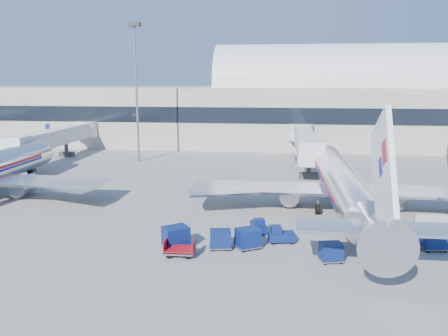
# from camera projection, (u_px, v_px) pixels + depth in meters

# --- Properties ---
(ground) EXTENTS (260.00, 260.00, 0.00)m
(ground) POSITION_uv_depth(u_px,v_px,m) (244.00, 222.00, 42.48)
(ground) COLOR gray
(ground) RESTS_ON ground
(terminal) EXTENTS (170.00, 28.15, 21.00)m
(terminal) POSITION_uv_depth(u_px,v_px,m) (202.00, 108.00, 97.02)
(terminal) COLOR #B2AA9E
(terminal) RESTS_ON ground
(airliner_main) EXTENTS (32.00, 37.26, 12.07)m
(airliner_main) POSITION_uv_depth(u_px,v_px,m) (343.00, 185.00, 45.12)
(airliner_main) COLOR silver
(airliner_main) RESTS_ON ground
(jetbridge_near) EXTENTS (4.40, 27.50, 6.25)m
(jetbridge_near) POSITION_uv_depth(u_px,v_px,m) (305.00, 141.00, 70.80)
(jetbridge_near) COLOR silver
(jetbridge_near) RESTS_ON ground
(jetbridge_mid) EXTENTS (4.40, 27.50, 6.25)m
(jetbridge_mid) POSITION_uv_depth(u_px,v_px,m) (59.00, 137.00, 75.67)
(jetbridge_mid) COLOR silver
(jetbridge_mid) RESTS_ON ground
(mast_west) EXTENTS (2.00, 1.20, 22.60)m
(mast_west) POSITION_uv_depth(u_px,v_px,m) (136.00, 72.00, 71.05)
(mast_west) COLOR slate
(mast_west) RESTS_ON ground
(barrier_near) EXTENTS (3.00, 0.55, 0.90)m
(barrier_near) POSITION_uv_depth(u_px,v_px,m) (430.00, 218.00, 42.25)
(barrier_near) COLOR #9E9E96
(barrier_near) RESTS_ON ground
(tug_lead) EXTENTS (2.39, 1.47, 1.46)m
(tug_lead) POSITION_uv_depth(u_px,v_px,m) (280.00, 235.00, 37.12)
(tug_lead) COLOR #0A1A52
(tug_lead) RESTS_ON ground
(tug_right) EXTENTS (2.53, 2.69, 1.61)m
(tug_right) POSITION_uv_depth(u_px,v_px,m) (386.00, 232.00, 37.60)
(tug_right) COLOR #0A1A52
(tug_right) RESTS_ON ground
(tug_left) EXTENTS (1.59, 2.36, 1.41)m
(tug_left) POSITION_uv_depth(u_px,v_px,m) (258.00, 226.00, 39.50)
(tug_left) COLOR #0A1A52
(tug_left) RESTS_ON ground
(cart_train_a) EXTENTS (2.42, 2.25, 1.71)m
(cart_train_a) POSITION_uv_depth(u_px,v_px,m) (248.00, 238.00, 35.71)
(cart_train_a) COLOR #0A1A52
(cart_train_a) RESTS_ON ground
(cart_train_b) EXTENTS (1.97, 1.62, 1.58)m
(cart_train_b) POSITION_uv_depth(u_px,v_px,m) (220.00, 239.00, 35.67)
(cart_train_b) COLOR #0A1A52
(cart_train_b) RESTS_ON ground
(cart_train_c) EXTENTS (2.63, 2.53, 1.84)m
(cart_train_c) POSITION_uv_depth(u_px,v_px,m) (176.00, 237.00, 35.80)
(cart_train_c) COLOR #0A1A52
(cart_train_c) RESTS_ON ground
(cart_solo_near) EXTENTS (1.94, 1.64, 1.49)m
(cart_solo_near) POSITION_uv_depth(u_px,v_px,m) (331.00, 252.00, 33.15)
(cart_solo_near) COLOR #0A1A52
(cart_solo_near) RESTS_ON ground
(cart_solo_far) EXTENTS (2.11, 1.71, 1.71)m
(cart_solo_far) POSITION_uv_depth(u_px,v_px,m) (434.00, 239.00, 35.47)
(cart_solo_far) COLOR #0A1A52
(cart_solo_far) RESTS_ON ground
(cart_open_red) EXTENTS (2.40, 1.72, 0.63)m
(cart_open_red) POSITION_uv_depth(u_px,v_px,m) (180.00, 250.00, 34.33)
(cart_open_red) COLOR slate
(cart_open_red) RESTS_ON ground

